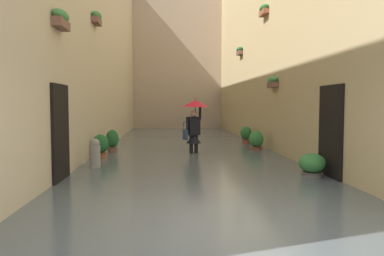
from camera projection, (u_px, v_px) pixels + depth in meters
The scene contains 12 objects.
ground_plane at pixel (184, 149), 14.75m from camera, with size 60.00×60.00×0.00m, color #605B56.
flood_water at pixel (184, 147), 14.74m from camera, with size 6.57×25.50×0.21m, color #515B60.
building_facade_left at pixel (280, 15), 14.66m from camera, with size 2.04×23.50×10.55m.
building_facade_right at pixel (85, 27), 14.20m from camera, with size 2.04×23.50×9.41m.
building_facade_far at pixel (177, 58), 25.04m from camera, with size 9.37×1.80×9.71m, color tan.
person_wading at pixel (194, 118), 12.05m from camera, with size 0.90×0.90×1.99m.
potted_plant_near_left at pixel (246, 136), 14.93m from camera, with size 0.45×0.45×0.90m.
potted_plant_mid_right at pixel (100, 148), 10.91m from camera, with size 0.47×0.47×0.91m.
potted_plant_far_left at pixel (256, 142), 12.92m from camera, with size 0.50×0.50×0.88m.
potted_plant_mid_left at pixel (312, 168), 8.09m from camera, with size 0.57×0.57×0.73m.
potted_plant_near_right at pixel (112, 143), 12.13m from camera, with size 0.41×0.41×0.96m.
mooring_bollard at pixel (95, 157), 9.32m from camera, with size 0.26×0.26×0.93m.
Camera 1 is at (0.65, 4.90, 1.79)m, focal length 34.97 mm.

